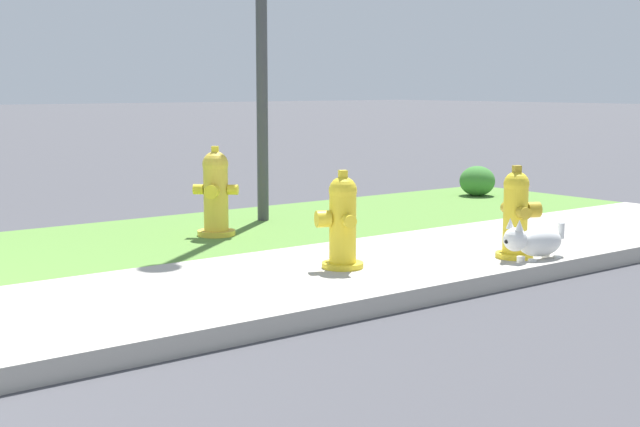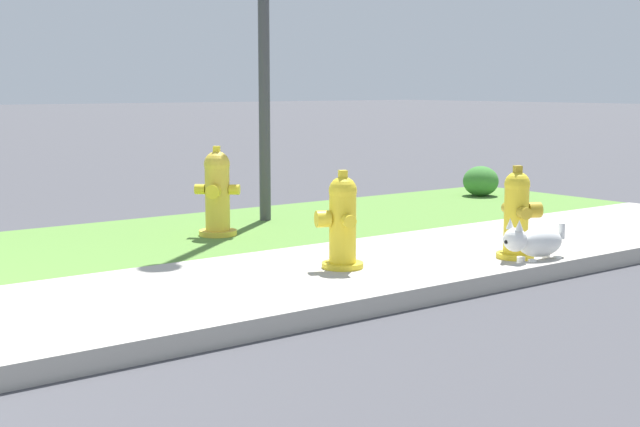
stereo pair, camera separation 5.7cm
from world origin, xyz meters
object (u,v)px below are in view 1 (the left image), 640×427
fire_hydrant_across_street (516,215)px  fire_hydrant_at_driveway (342,222)px  shrub_bush_far_verge (477,181)px  small_white_dog (534,243)px  fire_hydrant_by_grass_verge (216,193)px

fire_hydrant_across_street → fire_hydrant_at_driveway: bearing=-86.3°
fire_hydrant_across_street → shrub_bush_far_verge: bearing=161.8°
small_white_dog → fire_hydrant_by_grass_verge: bearing=-64.9°
fire_hydrant_across_street → small_white_dog: 0.62m
small_white_dog → shrub_bush_far_verge: (3.10, 3.37, -0.05)m
fire_hydrant_across_street → shrub_bush_far_verge: fire_hydrant_across_street is taller
fire_hydrant_by_grass_verge → small_white_dog: size_ratio=1.46×
small_white_dog → shrub_bush_far_verge: size_ratio=1.28×
fire_hydrant_at_driveway → small_white_dog: bearing=-115.8°
shrub_bush_far_verge → fire_hydrant_at_driveway: bearing=-149.4°
fire_hydrant_across_street → small_white_dog: (-0.37, -0.48, -0.11)m
fire_hydrant_across_street → small_white_dog: size_ratio=1.32×
small_white_dog → shrub_bush_far_verge: 4.58m
fire_hydrant_at_driveway → shrub_bush_far_verge: size_ratio=1.69×
fire_hydrant_across_street → fire_hydrant_at_driveway: size_ratio=1.00×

